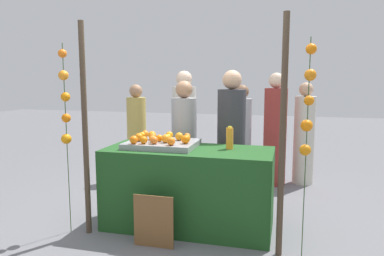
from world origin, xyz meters
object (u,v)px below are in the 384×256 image
(chalkboard_sign, at_px, (154,222))
(vendor_right, at_px, (231,145))
(orange_0, at_px, (169,135))
(orange_1, at_px, (153,139))
(stall_counter, at_px, (188,188))
(vendor_left, at_px, (184,148))
(juice_bottle, at_px, (230,138))

(chalkboard_sign, xyz_separation_m, vendor_right, (0.54, 1.22, 0.54))
(orange_0, distance_m, vendor_right, 0.80)
(orange_1, bearing_deg, stall_counter, 9.46)
(orange_1, relative_size, chalkboard_sign, 0.15)
(orange_1, distance_m, chalkboard_sign, 0.88)
(vendor_left, relative_size, vendor_right, 0.92)
(vendor_left, bearing_deg, vendor_right, 0.45)
(orange_1, height_order, chalkboard_sign, orange_1)
(stall_counter, bearing_deg, orange_1, -170.54)
(juice_bottle, relative_size, chalkboard_sign, 0.46)
(juice_bottle, distance_m, vendor_left, 0.90)
(chalkboard_sign, bearing_deg, vendor_right, 66.08)
(chalkboard_sign, distance_m, vendor_right, 1.44)
(orange_1, xyz_separation_m, chalkboard_sign, (0.18, -0.48, -0.71))
(orange_0, relative_size, orange_1, 1.11)
(chalkboard_sign, bearing_deg, vendor_left, 92.17)
(chalkboard_sign, relative_size, vendor_right, 0.31)
(vendor_left, height_order, vendor_right, vendor_right)
(chalkboard_sign, relative_size, vendor_left, 0.33)
(orange_1, bearing_deg, chalkboard_sign, -69.39)
(stall_counter, distance_m, orange_0, 0.63)
(stall_counter, distance_m, orange_1, 0.65)
(juice_bottle, bearing_deg, vendor_left, 139.15)
(juice_bottle, xyz_separation_m, vendor_right, (-0.07, 0.57, -0.18))
(orange_0, xyz_separation_m, vendor_left, (0.04, 0.47, -0.23))
(vendor_right, bearing_deg, stall_counter, -117.39)
(stall_counter, xyz_separation_m, vendor_left, (-0.24, 0.67, 0.30))
(orange_1, bearing_deg, juice_bottle, 11.83)
(orange_0, distance_m, orange_1, 0.28)
(chalkboard_sign, height_order, vendor_right, vendor_right)
(orange_1, relative_size, vendor_right, 0.04)
(stall_counter, bearing_deg, vendor_left, 109.47)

